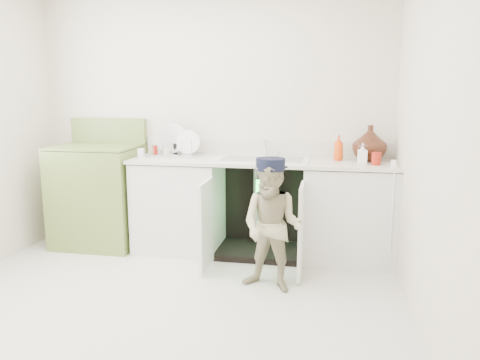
# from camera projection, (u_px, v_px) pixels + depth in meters

# --- Properties ---
(ground) EXTENTS (3.50, 3.50, 0.00)m
(ground) POSITION_uv_depth(u_px,v_px,m) (162.00, 303.00, 3.40)
(ground) COLOR beige
(ground) RESTS_ON ground
(room_shell) EXTENTS (6.00, 5.50, 1.26)m
(room_shell) POSITION_uv_depth(u_px,v_px,m) (157.00, 132.00, 3.17)
(room_shell) COLOR beige
(room_shell) RESTS_ON ground
(counter_run) EXTENTS (2.44, 1.02, 1.22)m
(counter_run) POSITION_uv_depth(u_px,v_px,m) (264.00, 205.00, 4.37)
(counter_run) COLOR silver
(counter_run) RESTS_ON ground
(avocado_stove) EXTENTS (0.80, 0.65, 1.25)m
(avocado_stove) POSITION_uv_depth(u_px,v_px,m) (99.00, 194.00, 4.65)
(avocado_stove) COLOR olive
(avocado_stove) RESTS_ON ground
(repair_worker) EXTENTS (0.57, 0.71, 1.03)m
(repair_worker) POSITION_uv_depth(u_px,v_px,m) (272.00, 225.00, 3.56)
(repair_worker) COLOR tan
(repair_worker) RESTS_ON ground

